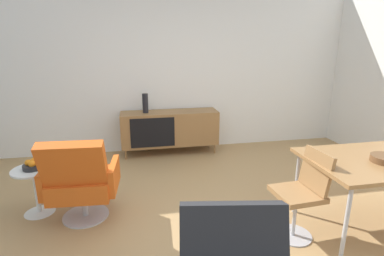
% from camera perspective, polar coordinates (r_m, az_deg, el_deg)
% --- Properties ---
extents(ground_plane, '(8.32, 8.32, 0.00)m').
position_cam_1_polar(ground_plane, '(3.09, 1.68, -19.63)').
color(ground_plane, tan).
extents(wall_back, '(6.80, 0.12, 2.80)m').
position_cam_1_polar(wall_back, '(5.10, -4.75, 11.38)').
color(wall_back, white).
rests_on(wall_back, ground_plane).
extents(sideboard, '(1.60, 0.45, 0.72)m').
position_cam_1_polar(sideboard, '(4.97, -4.34, -0.00)').
color(sideboard, olive).
rests_on(sideboard, ground_plane).
extents(vase_cobalt, '(0.09, 0.09, 0.31)m').
position_cam_1_polar(vase_cobalt, '(4.84, -9.02, 4.74)').
color(vase_cobalt, black).
rests_on(vase_cobalt, sideboard).
extents(dining_chair_near_window, '(0.45, 0.43, 0.86)m').
position_cam_1_polar(dining_chair_near_window, '(3.01, 20.62, -11.33)').
color(dining_chair_near_window, '#9E7042').
rests_on(dining_chair_near_window, ground_plane).
extents(lounge_chair_red, '(0.75, 0.69, 0.95)m').
position_cam_1_polar(lounge_chair_red, '(3.25, -20.78, -9.26)').
color(lounge_chair_red, '#D85919').
rests_on(lounge_chair_red, ground_plane).
extents(side_table_round, '(0.44, 0.44, 0.52)m').
position_cam_1_polar(side_table_round, '(3.66, -27.91, -9.83)').
color(side_table_round, white).
rests_on(side_table_round, ground_plane).
extents(fruit_bowl, '(0.20, 0.20, 0.11)m').
position_cam_1_polar(fruit_bowl, '(3.56, -28.40, -6.31)').
color(fruit_bowl, '#262628').
rests_on(fruit_bowl, side_table_round).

